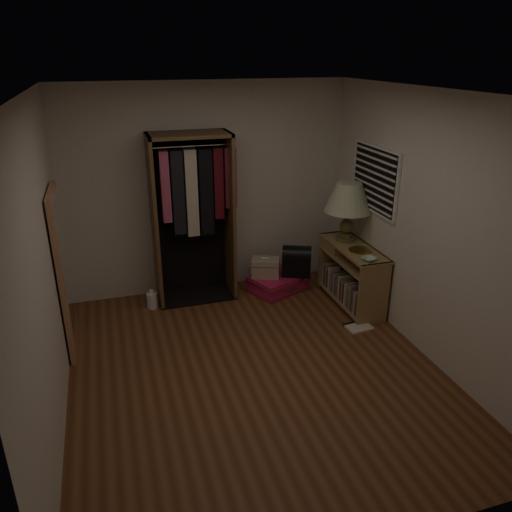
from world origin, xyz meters
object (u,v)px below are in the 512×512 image
open_wardrobe (194,204)px  white_jug (152,300)px  console_bookshelf (350,272)px  pink_suitcase (278,283)px  floor_mirror (64,272)px  black_bag (297,260)px  table_lamp (349,199)px  train_case (266,267)px

open_wardrobe → white_jug: bearing=-164.2°
console_bookshelf → pink_suitcase: size_ratio=1.33×
white_jug → floor_mirror: bearing=-145.8°
console_bookshelf → black_bag: console_bookshelf is taller
pink_suitcase → white_jug: bearing=156.3°
open_wardrobe → floor_mirror: (-1.48, -0.77, -0.36)m
table_lamp → white_jug: (-2.36, 0.36, -1.18)m
open_wardrobe → black_bag: 1.50m
open_wardrobe → floor_mirror: 1.71m
console_bookshelf → train_case: 1.07m
train_case → white_jug: 1.48m
train_case → black_bag: 0.41m
train_case → table_lamp: bearing=-1.7°
floor_mirror → white_jug: bearing=34.2°
black_bag → floor_mirror: bearing=-144.5°
console_bookshelf → table_lamp: table_lamp is taller
train_case → pink_suitcase: bearing=11.4°
console_bookshelf → floor_mirror: 3.27m
floor_mirror → white_jug: (0.88, 0.60, -0.75)m
train_case → table_lamp: 1.36m
floor_mirror → black_bag: (2.73, 0.55, -0.43)m
white_jug → console_bookshelf: bearing=-13.2°
floor_mirror → pink_suitcase: 2.67m
table_lamp → white_jug: table_lamp is taller
open_wardrobe → white_jug: size_ratio=8.72×
console_bookshelf → white_jug: size_ratio=4.77×
black_bag → table_lamp: 1.05m
floor_mirror → table_lamp: (3.24, 0.24, 0.43)m
pink_suitcase → train_case: train_case is taller
floor_mirror → white_jug: size_ratio=7.23×
black_bag → white_jug: 1.88m
table_lamp → console_bookshelf: bearing=-91.1°
black_bag → white_jug: bearing=-157.4°
console_bookshelf → table_lamp: bearing=88.9°
console_bookshelf → floor_mirror: bearing=-179.2°
pink_suitcase → train_case: 0.28m
floor_mirror → table_lamp: floor_mirror is taller
console_bookshelf → floor_mirror: (-3.24, -0.05, 0.46)m
console_bookshelf → pink_suitcase: (-0.74, 0.55, -0.29)m
white_jug → black_bag: bearing=-1.6°
floor_mirror → pink_suitcase: bearing=13.5°
console_bookshelf → pink_suitcase: 0.97m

